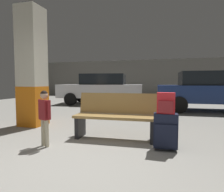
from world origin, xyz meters
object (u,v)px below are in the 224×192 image
Objects in this scene: suitcase at (165,131)px; parked_car_far at (102,88)px; structural_pillar at (32,68)px; child at (45,112)px; bench at (116,116)px; parked_car_near at (211,90)px; backpack_bright at (166,103)px.

parked_car_far reaches higher than suitcase.
structural_pillar is 2.08m from child.
bench is 6.08m from parked_car_far.
child is at bearing -79.63° from parked_car_far.
parked_car_near reaches higher than suitcase.
child is 0.23× the size of parked_car_near.
structural_pillar is 3.52m from backpack_bright.
suitcase is at bearing -25.17° from bench.
backpack_bright is at bearing -62.39° from parked_car_far.
structural_pillar is at bearing 166.70° from bench.
parked_car_far is at bearing 117.61° from suitcase.
bench is 1.11m from backpack_bright.
structural_pillar reaches higher than bench.
suitcase is 1.78× the size of backpack_bright.
parked_car_near reaches higher than backpack_bright.
child is 0.23× the size of parked_car_far.
bench is 2.69× the size of suitcase.
backpack_bright is at bearing -137.73° from suitcase.
suitcase is at bearing -108.09° from parked_car_near.
parked_car_far is at bearing 117.61° from backpack_bright.
child reaches higher than suitcase.
parked_car_near is (3.63, 5.35, 0.21)m from child.
bench is 5.24m from parked_car_near.
parked_car_near is (2.58, 4.54, 0.36)m from bench.
bench is (2.35, -0.55, -1.04)m from structural_pillar.
suitcase is (0.96, -0.45, -0.12)m from bench.
parked_car_near is at bearing 71.91° from suitcase.
parked_car_near is at bearing -12.92° from parked_car_far.
child reaches higher than bench.
structural_pillar is at bearing 133.42° from child.
structural_pillar is at bearing -91.30° from parked_car_far.
suitcase is 0.45m from backpack_bright.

